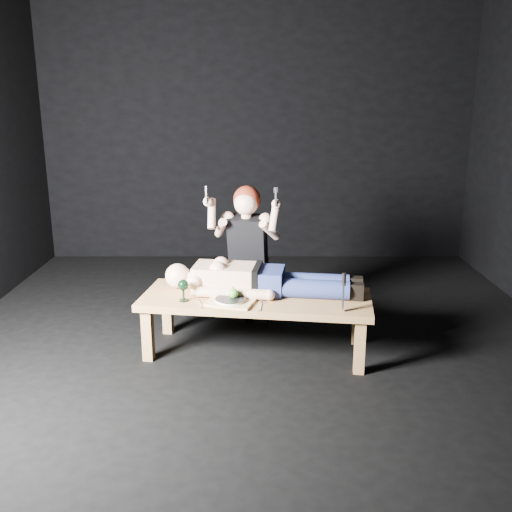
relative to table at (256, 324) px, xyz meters
name	(u,v)px	position (x,y,z in m)	size (l,w,h in m)	color
ground	(257,338)	(0.01, 0.24, -0.23)	(5.00, 5.00, 0.00)	black
back_wall	(257,133)	(0.01, 2.74, 1.27)	(5.00, 5.00, 0.00)	black
table	(256,324)	(0.00, 0.00, 0.00)	(1.72, 0.64, 0.45)	#AB7344
lying_man	(264,277)	(0.06, 0.09, 0.35)	(1.63, 0.50, 0.25)	#D8AD8F
kneeling_woman	(250,254)	(-0.05, 0.57, 0.40)	(0.66, 0.75, 1.25)	black
serving_tray	(231,302)	(-0.18, -0.16, 0.24)	(0.33, 0.24, 0.02)	tan
plate	(231,300)	(-0.18, -0.16, 0.25)	(0.22, 0.22, 0.02)	white
apple	(234,293)	(-0.16, -0.15, 0.30)	(0.07, 0.07, 0.07)	#2E8C1D
goblet	(183,290)	(-0.53, -0.11, 0.31)	(0.08, 0.08, 0.16)	black
fork_flat	(199,303)	(-0.41, -0.16, 0.23)	(0.02, 0.18, 0.01)	#B2B2B7
knife_flat	(260,306)	(0.03, -0.23, 0.23)	(0.02, 0.18, 0.01)	#B2B2B7
spoon_flat	(258,300)	(0.02, -0.09, 0.23)	(0.02, 0.18, 0.01)	#B2B2B7
carving_knife	(343,292)	(0.61, -0.32, 0.36)	(0.04, 0.04, 0.28)	#B2B2B7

